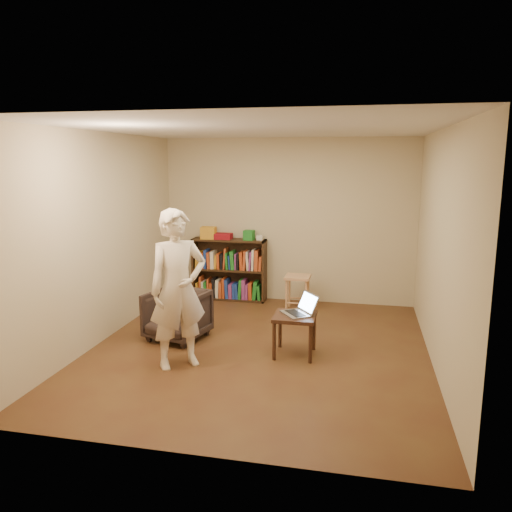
% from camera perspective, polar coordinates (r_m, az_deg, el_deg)
% --- Properties ---
extents(floor, '(4.50, 4.50, 0.00)m').
position_cam_1_polar(floor, '(6.14, 0.31, -10.65)').
color(floor, '#4A2617').
rests_on(floor, ground).
extents(ceiling, '(4.50, 4.50, 0.00)m').
position_cam_1_polar(ceiling, '(5.72, 0.34, 14.35)').
color(ceiling, silver).
rests_on(ceiling, wall_back).
extents(wall_back, '(4.00, 0.00, 4.00)m').
position_cam_1_polar(wall_back, '(7.98, 3.65, 4.02)').
color(wall_back, '#C5B795').
rests_on(wall_back, floor).
extents(wall_left, '(0.00, 4.50, 4.50)m').
position_cam_1_polar(wall_left, '(6.50, -17.22, 1.95)').
color(wall_left, '#C5B795').
rests_on(wall_left, floor).
extents(wall_right, '(0.00, 4.50, 4.50)m').
position_cam_1_polar(wall_right, '(5.73, 20.30, 0.61)').
color(wall_right, '#C5B795').
rests_on(wall_right, floor).
extents(bookshelf, '(1.20, 0.30, 1.00)m').
position_cam_1_polar(bookshelf, '(8.17, -3.05, -1.94)').
color(bookshelf, black).
rests_on(bookshelf, floor).
extents(box_yellow, '(0.25, 0.19, 0.19)m').
position_cam_1_polar(box_yellow, '(8.10, -5.46, 2.65)').
color(box_yellow, gold).
rests_on(box_yellow, bookshelf).
extents(red_cloth, '(0.28, 0.21, 0.09)m').
position_cam_1_polar(red_cloth, '(8.07, -3.78, 2.28)').
color(red_cloth, maroon).
rests_on(red_cloth, bookshelf).
extents(box_green, '(0.17, 0.17, 0.15)m').
position_cam_1_polar(box_green, '(7.95, -0.81, 2.40)').
color(box_green, '#1F7626').
rests_on(box_green, bookshelf).
extents(box_white, '(0.10, 0.10, 0.08)m').
position_cam_1_polar(box_white, '(7.95, 0.44, 2.11)').
color(box_white, beige).
rests_on(box_white, bookshelf).
extents(stool, '(0.37, 0.37, 0.54)m').
position_cam_1_polar(stool, '(7.58, 4.78, -3.02)').
color(stool, tan).
rests_on(stool, floor).
extents(armchair, '(0.82, 0.84, 0.63)m').
position_cam_1_polar(armchair, '(6.48, -9.00, -6.67)').
color(armchair, '#2D201E').
rests_on(armchair, floor).
extents(side_table, '(0.48, 0.48, 0.49)m').
position_cam_1_polar(side_table, '(5.87, 4.46, -7.49)').
color(side_table, black).
rests_on(side_table, floor).
extents(laptop, '(0.48, 0.48, 0.24)m').
position_cam_1_polar(laptop, '(5.87, 5.08, -6.09)').
color(laptop, '#ADADB2').
rests_on(laptop, side_table).
extents(person, '(0.76, 0.73, 1.75)m').
position_cam_1_polar(person, '(5.50, -8.90, -3.77)').
color(person, beige).
rests_on(person, floor).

